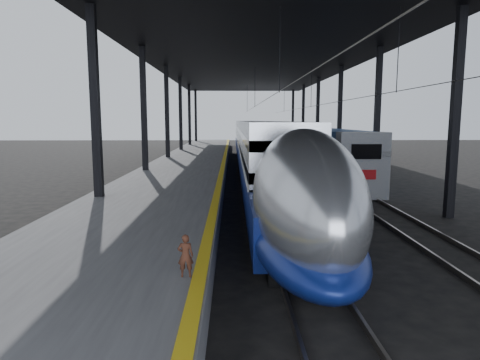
{
  "coord_description": "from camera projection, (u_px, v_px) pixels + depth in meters",
  "views": [
    {
      "loc": [
        0.01,
        -13.43,
        4.28
      ],
      "look_at": [
        0.29,
        2.83,
        2.0
      ],
      "focal_mm": 32.0,
      "sensor_mm": 36.0,
      "label": 1
    }
  ],
  "objects": [
    {
      "name": "child",
      "position": [
        185.0,
        256.0,
        8.96
      ],
      "size": [
        0.35,
        0.23,
        0.92
      ],
      "primitive_type": "imported",
      "rotation": [
        0.0,
        0.0,
        3.18
      ],
      "color": "#472417",
      "rests_on": "platform"
    },
    {
      "name": "platform",
      "position": [
        188.0,
        169.0,
        33.57
      ],
      "size": [
        6.0,
        80.0,
        1.0
      ],
      "primitive_type": "cube",
      "color": "#4C4C4F",
      "rests_on": "ground"
    },
    {
      "name": "yellow_strip",
      "position": [
        224.0,
        162.0,
        33.54
      ],
      "size": [
        0.3,
        80.0,
        0.01
      ],
      "primitive_type": "cube",
      "color": "gold",
      "rests_on": "platform"
    },
    {
      "name": "rails",
      "position": [
        289.0,
        174.0,
        33.76
      ],
      "size": [
        6.52,
        80.0,
        0.16
      ],
      "color": "slate",
      "rests_on": "ground"
    },
    {
      "name": "tgv_train",
      "position": [
        254.0,
        146.0,
        39.21
      ],
      "size": [
        2.93,
        65.2,
        4.2
      ],
      "color": "#B1B4B9",
      "rests_on": "ground"
    },
    {
      "name": "canopy",
      "position": [
        257.0,
        56.0,
        32.47
      ],
      "size": [
        18.0,
        75.0,
        9.47
      ],
      "color": "black",
      "rests_on": "ground"
    },
    {
      "name": "ground",
      "position": [
        233.0,
        253.0,
        13.89
      ],
      "size": [
        160.0,
        160.0,
        0.0
      ],
      "primitive_type": "plane",
      "color": "black",
      "rests_on": "ground"
    },
    {
      "name": "second_train",
      "position": [
        293.0,
        141.0,
        49.46
      ],
      "size": [
        2.65,
        56.05,
        3.66
      ],
      "color": "navy",
      "rests_on": "ground"
    }
  ]
}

